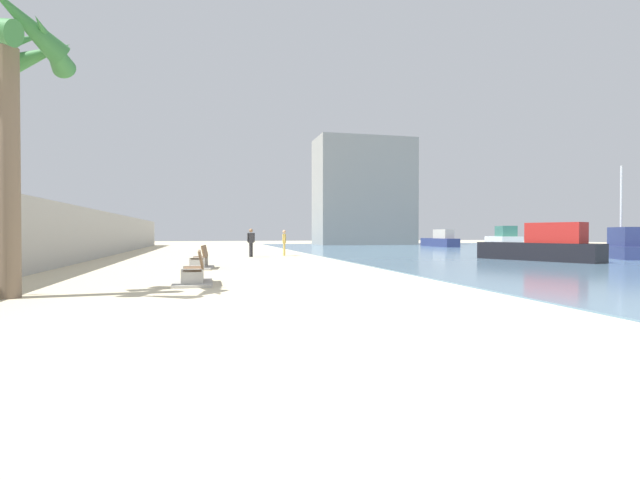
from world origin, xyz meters
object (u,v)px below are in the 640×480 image
object	(u,v)px
person_walking	(284,241)
person_standing	(251,240)
boat_outer	(440,240)
boat_distant	(625,247)
boat_nearest	(504,239)
palm_tree	(10,75)
boat_far_left	(542,247)
bench_near	(194,276)
bench_far	(200,263)

from	to	relation	value
person_walking	person_standing	xyz separation A→B (m)	(-2.24, -0.95, 0.05)
boat_outer	boat_distant	bearing A→B (deg)	-91.79
person_walking	boat_nearest	world-z (taller)	boat_nearest
palm_tree	boat_far_left	xyz separation A→B (m)	(21.43, 9.10, -4.34)
bench_near	person_standing	xyz separation A→B (m)	(3.04, 15.28, 0.80)
boat_outer	boat_distant	distance (m)	23.58
boat_distant	boat_nearest	distance (m)	24.24
person_walking	boat_distant	size ratio (longest dim) A/B	0.28
bench_far	person_walking	size ratio (longest dim) A/B	1.30
palm_tree	boat_far_left	distance (m)	23.68
boat_far_left	boat_nearest	size ratio (longest dim) A/B	1.04
bench_far	person_standing	world-z (taller)	person_standing
palm_tree	person_standing	xyz separation A→B (m)	(7.04, 17.25, -4.07)
person_standing	boat_nearest	bearing A→B (deg)	28.84
boat_distant	boat_nearest	bearing A→B (deg)	70.83
boat_outer	boat_far_left	world-z (taller)	boat_far_left
person_standing	boat_far_left	distance (m)	16.54
palm_tree	person_standing	bearing A→B (deg)	67.80
bench_near	person_walking	size ratio (longest dim) A/B	1.25
boat_outer	boat_far_left	distance (m)	25.69
person_walking	boat_distant	bearing A→B (deg)	-23.28
palm_tree	bench_near	bearing A→B (deg)	26.23
boat_far_left	person_walking	bearing A→B (deg)	143.17
person_standing	boat_far_left	bearing A→B (deg)	-29.52
person_standing	boat_far_left	size ratio (longest dim) A/B	0.27
bench_far	boat_distant	distance (m)	23.88
person_standing	bench_far	bearing A→B (deg)	-108.03
palm_tree	boat_nearest	world-z (taller)	palm_tree
bench_near	bench_far	size ratio (longest dim) A/B	0.96
palm_tree	boat_nearest	bearing A→B (deg)	42.73
boat_outer	boat_far_left	bearing A→B (deg)	-106.23
person_walking	bench_far	bearing A→B (deg)	-117.34
boat_distant	palm_tree	bearing A→B (deg)	-159.89
person_walking	person_standing	distance (m)	2.43
boat_distant	person_standing	bearing A→B (deg)	161.31
bench_far	person_walking	world-z (taller)	person_walking
boat_outer	boat_distant	world-z (taller)	boat_distant
palm_tree	person_walking	xyz separation A→B (m)	(9.27, 18.20, -4.12)
boat_far_left	boat_outer	bearing A→B (deg)	73.77
person_standing	boat_nearest	world-z (taller)	boat_nearest
bench_near	boat_nearest	world-z (taller)	boat_nearest
boat_outer	person_standing	bearing A→B (deg)	-142.55
bench_far	boat_far_left	bearing A→B (deg)	3.13
boat_outer	boat_distant	size ratio (longest dim) A/B	1.16
person_walking	boat_nearest	distance (m)	30.45
bench_near	boat_far_left	bearing A→B (deg)	22.26
bench_far	boat_distant	size ratio (longest dim) A/B	0.37
person_walking	boat_far_left	xyz separation A→B (m)	(12.15, -9.10, -0.22)
palm_tree	boat_nearest	size ratio (longest dim) A/B	1.11
bench_near	boat_nearest	size ratio (longest dim) A/B	0.34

